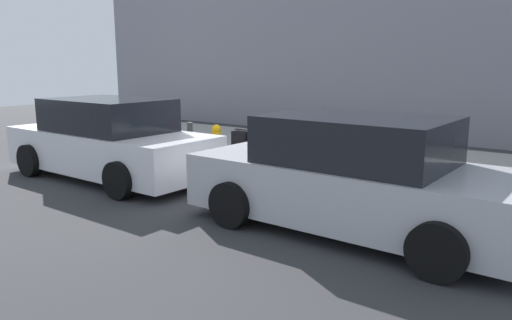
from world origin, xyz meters
The scene contains 14 objects.
ground_plane centered at (0.00, 0.00, 0.00)m, with size 40.00×40.00×0.00m, color #333335.
sidewalk_curb centered at (0.00, -2.50, 0.07)m, with size 18.00×5.00×0.14m, color #9E9B93.
suitcase_black_0 centered at (-3.06, -0.63, 0.39)m, with size 0.36×0.24×0.74m.
suitcase_teal_1 centered at (-2.57, -0.71, 0.42)m, with size 0.43×0.28×0.84m.
suitcase_silver_2 centered at (-2.04, -0.67, 0.45)m, with size 0.45×0.20×0.88m.
suitcase_navy_3 centered at (-1.50, -0.74, 0.40)m, with size 0.44×0.21×0.58m.
suitcase_maroon_4 centered at (-0.99, -0.76, 0.53)m, with size 0.38×0.21×1.09m.
suitcase_olive_5 centered at (-0.48, -0.77, 0.42)m, with size 0.45×0.27×0.83m.
suitcase_red_6 centered at (0.07, -0.68, 0.49)m, with size 0.47×0.19×0.75m.
suitcase_black_7 centered at (0.60, -0.69, 0.46)m, with size 0.40×0.22×0.69m.
fire_hydrant centered at (1.31, -0.70, 0.52)m, with size 0.39×0.21×0.73m.
bollard_post centered at (1.99, -0.55, 0.51)m, with size 0.13×0.13×0.75m, color #333338.
parked_car_silver_0 centered at (-3.19, 1.68, 0.73)m, with size 4.52×2.13×1.54m.
parked_car_white_1 centered at (2.00, 1.68, 0.73)m, with size 4.55×2.01×1.55m.
Camera 1 is at (-5.87, 7.55, 2.21)m, focal length 34.30 mm.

